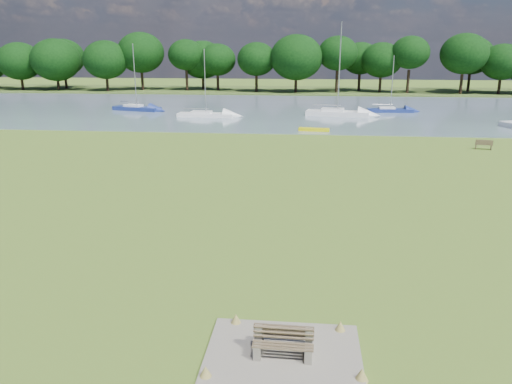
# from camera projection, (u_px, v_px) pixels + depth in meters

# --- Properties ---
(ground) EXTENTS (220.00, 220.00, 0.00)m
(ground) POSITION_uv_depth(u_px,v_px,m) (296.00, 203.00, 26.93)
(ground) COLOR olive
(river) EXTENTS (220.00, 40.00, 0.10)m
(river) POSITION_uv_depth(u_px,v_px,m) (304.00, 110.00, 67.05)
(river) COLOR slate
(river) RESTS_ON ground
(far_bank) EXTENTS (220.00, 20.00, 0.40)m
(far_bank) POSITION_uv_depth(u_px,v_px,m) (306.00, 91.00, 95.71)
(far_bank) COLOR #4C6626
(far_bank) RESTS_ON ground
(concrete_pad) EXTENTS (4.20, 3.20, 0.10)m
(concrete_pad) POSITION_uv_depth(u_px,v_px,m) (283.00, 354.00, 13.54)
(concrete_pad) COLOR gray
(concrete_pad) RESTS_ON ground
(bench_pair) EXTENTS (1.64, 0.99, 0.87)m
(bench_pair) POSITION_uv_depth(u_px,v_px,m) (284.00, 341.00, 13.43)
(bench_pair) COLOR gray
(bench_pair) RESTS_ON concrete_pad
(riverbank_bench) EXTENTS (1.39, 0.71, 0.82)m
(riverbank_bench) POSITION_uv_depth(u_px,v_px,m) (484.00, 145.00, 40.87)
(riverbank_bench) COLOR brown
(riverbank_bench) RESTS_ON ground
(kayak) EXTENTS (3.10, 1.04, 0.30)m
(kayak) POSITION_uv_depth(u_px,v_px,m) (314.00, 130.00, 49.68)
(kayak) COLOR #DFDB07
(kayak) RESTS_ON river
(tree_line) EXTENTS (137.64, 8.53, 10.33)m
(tree_line) POSITION_uv_depth(u_px,v_px,m) (294.00, 59.00, 90.40)
(tree_line) COLOR black
(tree_line) RESTS_ON far_bank
(sailboat_1) EXTENTS (5.73, 1.77, 7.09)m
(sailboat_1) POSITION_uv_depth(u_px,v_px,m) (390.00, 109.00, 64.12)
(sailboat_1) COLOR navy
(sailboat_1) RESTS_ON river
(sailboat_3) EXTENTS (6.77, 3.54, 8.52)m
(sailboat_3) POSITION_uv_depth(u_px,v_px,m) (136.00, 107.00, 65.85)
(sailboat_3) COLOR navy
(sailboat_3) RESTS_ON river
(sailboat_5) EXTENTS (6.83, 2.19, 7.87)m
(sailboat_5) POSITION_uv_depth(u_px,v_px,m) (205.00, 113.00, 59.84)
(sailboat_5) COLOR white
(sailboat_5) RESTS_ON river
(sailboat_6) EXTENTS (7.83, 3.30, 10.93)m
(sailboat_6) POSITION_uv_depth(u_px,v_px,m) (337.00, 111.00, 60.77)
(sailboat_6) COLOR white
(sailboat_6) RESTS_ON river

